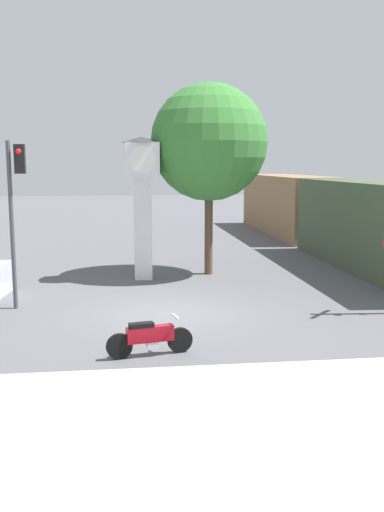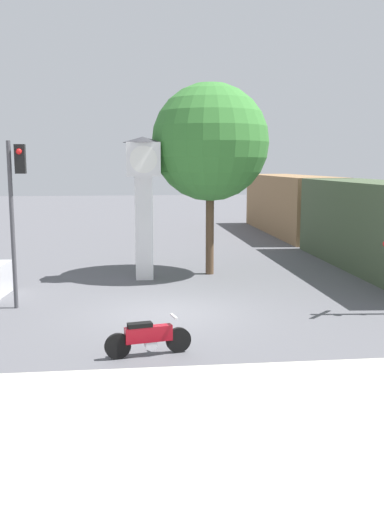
# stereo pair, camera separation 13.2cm
# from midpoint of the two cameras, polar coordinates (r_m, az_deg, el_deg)

# --- Properties ---
(ground_plane) EXTENTS (120.00, 120.00, 0.00)m
(ground_plane) POSITION_cam_midpoint_polar(r_m,az_deg,el_deg) (15.88, -2.83, -5.70)
(ground_plane) COLOR #56565B
(sidewalk_strip) EXTENTS (36.00, 6.00, 0.10)m
(sidewalk_strip) POSITION_cam_midpoint_polar(r_m,az_deg,el_deg) (8.84, 1.03, -17.93)
(sidewalk_strip) COLOR #BCB7A8
(sidewalk_strip) RESTS_ON ground_plane
(motorcycle) EXTENTS (1.88, 0.57, 0.84)m
(motorcycle) POSITION_cam_midpoint_polar(r_m,az_deg,el_deg) (12.36, -4.55, -8.14)
(motorcycle) COLOR black
(motorcycle) RESTS_ON ground_plane
(clock_tower) EXTENTS (1.40, 1.40, 5.01)m
(clock_tower) POSITION_cam_midpoint_polar(r_m,az_deg,el_deg) (20.20, -5.18, 7.03)
(clock_tower) COLOR white
(clock_tower) RESTS_ON ground_plane
(freight_train) EXTENTS (2.80, 24.12, 3.40)m
(freight_train) POSITION_cam_midpoint_polar(r_m,az_deg,el_deg) (28.66, 12.97, 4.20)
(freight_train) COLOR #425138
(freight_train) RESTS_ON ground_plane
(traffic_light) EXTENTS (0.50, 0.35, 4.71)m
(traffic_light) POSITION_cam_midpoint_polar(r_m,az_deg,el_deg) (16.64, -17.46, 5.80)
(traffic_light) COLOR #47474C
(traffic_light) RESTS_ON ground_plane
(street_tree) EXTENTS (4.24, 4.24, 6.97)m
(street_tree) POSITION_cam_midpoint_polar(r_m,az_deg,el_deg) (21.04, 1.53, 11.26)
(street_tree) COLOR brown
(street_tree) RESTS_ON ground_plane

